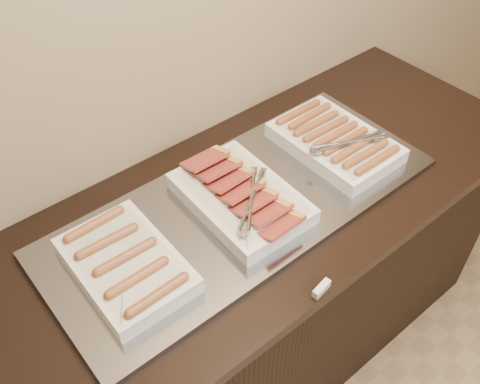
% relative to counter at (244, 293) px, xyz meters
% --- Properties ---
extents(counter, '(2.06, 0.76, 0.90)m').
position_rel_counter_xyz_m(counter, '(0.00, 0.00, 0.00)').
color(counter, black).
rests_on(counter, ground).
extents(warming_tray, '(1.20, 0.50, 0.02)m').
position_rel_counter_xyz_m(warming_tray, '(-0.01, 0.00, 0.46)').
color(warming_tray, gray).
rests_on(warming_tray, counter).
extents(dish_left, '(0.24, 0.36, 0.07)m').
position_rel_counter_xyz_m(dish_left, '(-0.40, -0.00, 0.50)').
color(dish_left, silver).
rests_on(dish_left, warming_tray).
extents(dish_center, '(0.27, 0.42, 0.09)m').
position_rel_counter_xyz_m(dish_center, '(-0.02, -0.00, 0.50)').
color(dish_center, silver).
rests_on(dish_center, warming_tray).
extents(dish_right, '(0.27, 0.39, 0.08)m').
position_rel_counter_xyz_m(dish_right, '(0.38, -0.00, 0.50)').
color(dish_right, silver).
rests_on(dish_right, warming_tray).
extents(label_holder, '(0.06, 0.03, 0.02)m').
position_rel_counter_xyz_m(label_holder, '(-0.05, -0.36, 0.46)').
color(label_holder, silver).
rests_on(label_holder, counter).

